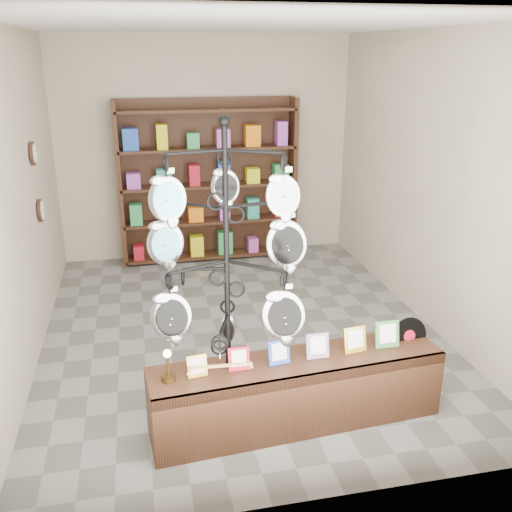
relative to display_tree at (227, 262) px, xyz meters
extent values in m
plane|color=slate|center=(0.38, 1.62, -1.39)|extent=(5.00, 5.00, 0.00)
plane|color=#BAAC96|center=(0.38, 4.12, 0.11)|extent=(4.00, 0.00, 4.00)
plane|color=#BAAC96|center=(0.38, -0.88, 0.11)|extent=(4.00, 0.00, 4.00)
plane|color=#BAAC96|center=(-1.62, 1.62, 0.11)|extent=(0.00, 5.00, 5.00)
plane|color=#BAAC96|center=(2.38, 1.62, 0.11)|extent=(0.00, 5.00, 5.00)
plane|color=white|center=(0.38, 1.62, 1.61)|extent=(5.00, 5.00, 0.00)
cylinder|color=black|center=(0.00, 0.00, -1.37)|extent=(0.56, 0.56, 0.03)
cylinder|color=black|center=(0.00, 0.00, -0.22)|extent=(0.05, 0.05, 2.34)
sphere|color=black|center=(0.00, 0.00, 0.97)|extent=(0.08, 0.08, 0.08)
ellipsoid|color=silver|center=(0.04, 0.24, -0.65)|extent=(0.13, 0.06, 0.24)
cube|color=#A48244|center=(-0.11, -0.32, -0.64)|extent=(0.45, 0.05, 0.04)
cube|color=black|center=(0.53, -0.05, -1.10)|extent=(2.32, 0.65, 0.56)
cube|color=gold|center=(-0.25, -0.11, -0.74)|extent=(0.15, 0.06, 0.17)
cube|color=#B40E23|center=(0.06, -0.09, -0.74)|extent=(0.16, 0.07, 0.18)
cube|color=#263FA5|center=(0.37, -0.06, -0.73)|extent=(0.17, 0.07, 0.19)
cube|color=#E54C33|center=(0.68, -0.04, -0.73)|extent=(0.18, 0.07, 0.20)
cube|color=gold|center=(0.99, -0.01, -0.72)|extent=(0.19, 0.08, 0.21)
cube|color=#337233|center=(1.27, 0.01, -0.71)|extent=(0.20, 0.08, 0.22)
cylinder|color=black|center=(1.51, 0.08, -0.79)|extent=(0.32, 0.10, 0.31)
cylinder|color=#B40E23|center=(1.51, 0.08, -0.79)|extent=(0.11, 0.04, 0.10)
cylinder|color=#432E13|center=(-0.46, -0.13, -0.80)|extent=(0.10, 0.10, 0.04)
cylinder|color=#432E13|center=(-0.46, -0.13, -0.71)|extent=(0.02, 0.02, 0.15)
sphere|color=#FFBF59|center=(-0.46, -0.13, -0.61)|extent=(0.06, 0.06, 0.06)
cube|color=black|center=(0.38, 4.06, -0.29)|extent=(2.40, 0.04, 2.20)
cube|color=black|center=(-0.80, 3.90, -0.29)|extent=(0.06, 0.36, 2.20)
cube|color=black|center=(1.56, 3.90, -0.29)|extent=(0.06, 0.36, 2.20)
cube|color=black|center=(0.38, 3.90, -1.34)|extent=(2.36, 0.36, 0.04)
cube|color=black|center=(0.38, 3.90, -0.84)|extent=(2.36, 0.36, 0.03)
cube|color=black|center=(0.38, 3.90, -0.34)|extent=(2.36, 0.36, 0.04)
cube|color=black|center=(0.38, 3.90, 0.16)|extent=(2.36, 0.36, 0.04)
cube|color=black|center=(0.38, 3.90, 0.66)|extent=(2.36, 0.36, 0.04)
cylinder|color=black|center=(-1.59, 2.42, 0.41)|extent=(0.03, 0.24, 0.24)
cylinder|color=black|center=(-1.59, 2.42, -0.19)|extent=(0.03, 0.24, 0.24)
camera|label=1|loc=(-0.58, -3.71, 1.40)|focal=40.00mm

